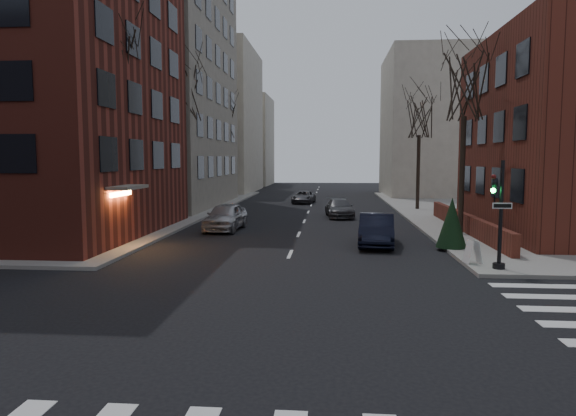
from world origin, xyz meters
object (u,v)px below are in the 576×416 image
Objects in this scene: tree_left_a at (111,69)px; streetlamp_near at (175,158)px; sandwich_board at (473,252)px; evergreen_shrub at (452,223)px; tree_left_b at (182,92)px; car_lane_gray at (339,208)px; tree_right_b at (419,116)px; streetlamp_far at (234,158)px; tree_left_c at (224,120)px; tree_right_a at (465,86)px; car_lane_silver at (226,217)px; car_lane_far at (304,197)px; parked_sedan at (376,230)px; traffic_signal at (499,221)px.

tree_left_a reaches higher than streetlamp_near.
tree_left_a is 11.35× the size of sandwich_board.
evergreen_shrub is at bearing 80.30° from sandwich_board.
car_lane_gray is at bearing 3.47° from tree_left_b.
tree_right_b is 1.46× the size of streetlamp_far.
tree_left_c and tree_right_a have the same top height.
tree_right_a reaches higher than car_lane_silver.
tree_right_b is at bearing 34.17° from car_lane_gray.
car_lane_gray is at bearing -69.38° from car_lane_far.
evergreen_shrub is (4.90, -13.14, 0.64)m from car_lane_gray.
tree_right_b is at bearing 18.82° from tree_left_b.
sandwich_board is 3.69m from evergreen_shrub.
tree_left_a is 14.95m from parked_sedan.
evergreen_shrub is (16.10, -12.46, -7.62)m from tree_left_b.
evergreen_shrub is (11.71, -5.82, 0.50)m from car_lane_silver.
evergreen_shrub reaches higher than car_lane_silver.
streetlamp_near reaches higher than evergreen_shrub.
tree_left_a is 1.06× the size of tree_left_c.
evergreen_shrub is (-1.50, -18.46, -6.29)m from tree_right_b.
tree_left_c is 2.34× the size of car_lane_far.
tree_right_b is 19.23m from parked_sedan.
parked_sedan is 12.11m from car_lane_gray.
streetlamp_far is at bearing 119.12° from car_lane_gray.
tree_right_b reaches higher than parked_sedan.
streetlamp_near is (-16.14, 13.01, 2.33)m from traffic_signal.
tree_left_b is 18.93m from parked_sedan.
tree_right_a is 4.24× the size of evergreen_shrub.
tree_right_a is (17.60, -8.00, -0.88)m from tree_left_b.
car_lane_gray is (11.20, -13.32, -7.38)m from tree_left_c.
tree_left_a reaches higher than sandwich_board.
car_lane_silver is at bearing -80.50° from streetlamp_far.
tree_right_b is at bearing -27.99° from car_lane_far.
evergreen_shrub is at bearing -75.10° from car_lane_gray.
tree_left_b reaches higher than tree_left_a.
streetlamp_near is 5.76m from car_lane_silver.
tree_left_c is (-16.74, 31.01, 6.12)m from traffic_signal.
car_lane_gray is at bearing 23.83° from streetlamp_near.
tree_right_b is 19.56m from evergreen_shrub.
tree_left_c is at bearing 173.11° from car_lane_far.
traffic_signal is 35.76m from tree_left_c.
tree_left_c is at bearing 90.00° from tree_left_a.
tree_right_b is (17.60, -8.00, -0.44)m from tree_left_c.
car_lane_far is at bearing 56.93° from tree_left_b.
tree_right_b is 23.22m from sandwich_board.
car_lane_far is (7.40, -3.72, -3.66)m from streetlamp_far.
streetlamp_far reaches higher than evergreen_shrub.
car_lane_silver is (-13.21, 1.35, -7.23)m from tree_right_a.
streetlamp_near is 1.51× the size of car_lane_far.
car_lane_silver is at bearing 153.57° from evergreen_shrub.
parked_sedan is 9.62m from car_lane_silver.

